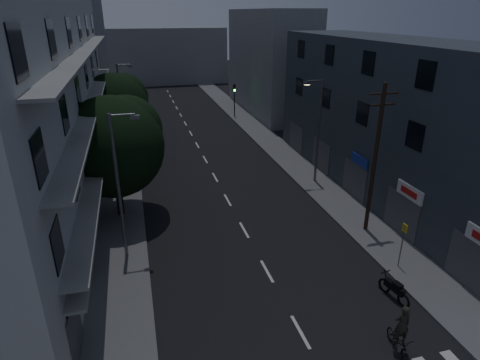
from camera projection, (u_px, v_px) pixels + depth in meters
name	position (u px, v px, depth m)	size (l,w,h in m)	color
ground	(204.00, 158.00, 37.64)	(160.00, 160.00, 0.00)	black
sidewalk_left	(122.00, 164.00, 35.82)	(3.00, 90.00, 0.15)	#565659
sidewalk_right	(279.00, 150.00, 39.40)	(3.00, 90.00, 0.15)	#565659
lane_markings	(194.00, 139.00, 43.21)	(0.15, 60.50, 0.01)	beige
building_left	(37.00, 107.00, 25.84)	(7.00, 36.00, 14.00)	#B5B6B0
building_right	(395.00, 121.00, 28.57)	(6.19, 28.00, 11.00)	#2C333C
building_far_left	(80.00, 51.00, 52.16)	(6.00, 20.00, 16.00)	slate
building_far_right	(269.00, 62.00, 53.13)	(6.00, 20.00, 13.00)	slate
building_far_end	(161.00, 56.00, 75.78)	(24.00, 8.00, 10.00)	slate
tree_near	(114.00, 143.00, 25.01)	(6.41, 6.41, 7.90)	black
tree_mid	(115.00, 105.00, 36.12)	(6.18, 6.18, 7.60)	black
tree_far	(116.00, 98.00, 43.35)	(4.98, 4.98, 6.16)	black
traffic_signal_far_right	(234.00, 94.00, 50.75)	(0.28, 0.37, 4.10)	black
traffic_signal_far_left	(130.00, 97.00, 48.79)	(0.28, 0.37, 4.10)	black
street_lamp_left_near	(120.00, 181.00, 20.61)	(1.51, 0.25, 8.00)	slate
street_lamp_right	(317.00, 127.00, 30.45)	(1.51, 0.25, 8.00)	#515358
street_lamp_left_far	(122.00, 101.00, 39.14)	(1.51, 0.25, 8.00)	#595A61
utility_pole	(375.00, 158.00, 23.18)	(1.80, 0.24, 9.00)	black
bus_stop_sign	(403.00, 238.00, 20.68)	(0.06, 0.35, 2.52)	#595B60
motorcycle	(394.00, 290.00, 18.99)	(0.63, 1.94, 1.26)	black
cyclist	(400.00, 336.00, 15.91)	(0.83, 1.83, 2.24)	black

